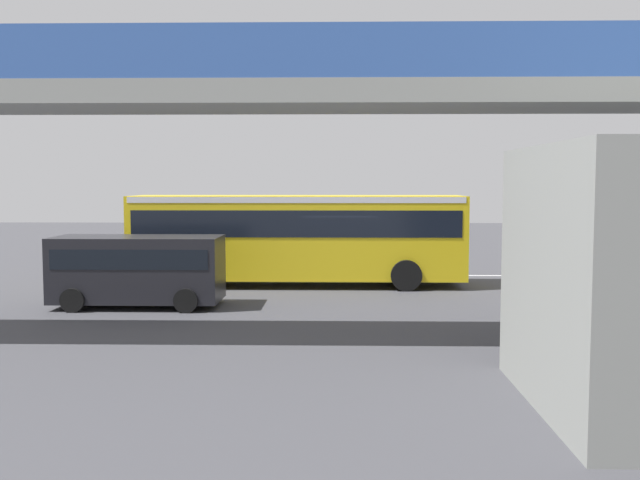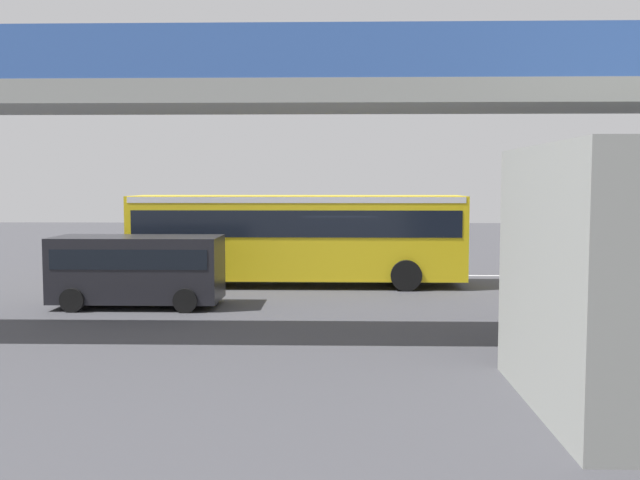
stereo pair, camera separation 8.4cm
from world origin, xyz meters
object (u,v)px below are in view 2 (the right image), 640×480
(city_bus, at_px, (298,232))
(traffic_sign, at_px, (157,227))
(parked_van, at_px, (138,266))
(bicycle_blue, at_px, (629,285))

(city_bus, bearing_deg, traffic_sign, -25.17)
(parked_van, bearing_deg, city_bus, -133.96)
(city_bus, xyz_separation_m, parked_van, (4.39, 4.56, -0.70))
(bicycle_blue, distance_m, traffic_sign, 17.07)
(parked_van, bearing_deg, traffic_sign, -80.24)
(city_bus, xyz_separation_m, bicycle_blue, (-10.61, 2.37, -1.51))
(parked_van, height_order, bicycle_blue, parked_van)
(city_bus, xyz_separation_m, traffic_sign, (5.63, -2.65, 0.01))
(parked_van, distance_m, bicycle_blue, 15.18)
(city_bus, relative_size, traffic_sign, 4.12)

